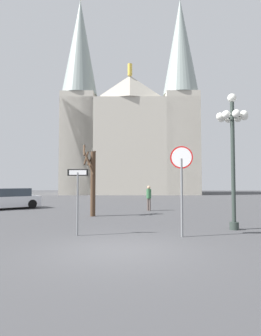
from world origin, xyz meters
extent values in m
plane|color=#424244|center=(0.00, 0.00, 0.00)|extent=(120.00, 120.00, 0.00)
cube|color=#BCB5A5|center=(-0.82, 40.52, 7.34)|extent=(21.23, 13.29, 14.68)
pyramid|color=#BCB5A5|center=(-0.74, 35.04, 16.43)|extent=(7.39, 2.12, 3.50)
cylinder|color=gold|center=(-0.74, 35.04, 19.08)|extent=(0.70, 0.70, 1.80)
cube|color=#BCB5A5|center=(-8.75, 36.44, 7.80)|extent=(5.13, 5.13, 15.60)
cone|color=gray|center=(-8.75, 36.44, 23.41)|extent=(5.55, 5.55, 15.63)
cube|color=#BCB5A5|center=(7.23, 36.69, 7.80)|extent=(5.13, 5.13, 15.60)
cone|color=gray|center=(7.23, 36.69, 23.41)|extent=(5.55, 5.55, 15.63)
cylinder|color=slate|center=(2.03, 2.00, 1.36)|extent=(0.08, 0.08, 2.71)
cylinder|color=red|center=(2.03, 2.00, 2.75)|extent=(0.78, 0.21, 0.79)
cylinder|color=white|center=(2.03, 1.98, 2.75)|extent=(0.68, 0.15, 0.69)
cylinder|color=slate|center=(-1.63, 2.13, 1.12)|extent=(0.07, 0.07, 2.23)
cube|color=black|center=(-1.63, 2.13, 2.23)|extent=(0.75, 0.07, 0.24)
cube|color=white|center=(-1.63, 2.11, 2.23)|extent=(0.63, 0.04, 0.17)
cylinder|color=#2D3833|center=(4.34, 3.58, 2.57)|extent=(0.16, 0.16, 5.13)
cylinder|color=#2D3833|center=(4.34, 3.58, 0.15)|extent=(0.36, 0.36, 0.30)
sphere|color=white|center=(4.34, 3.58, 5.31)|extent=(0.35, 0.35, 0.35)
sphere|color=white|center=(4.82, 3.58, 4.55)|extent=(0.32, 0.32, 0.32)
cylinder|color=#2D3833|center=(4.58, 3.58, 4.55)|extent=(0.05, 0.48, 0.05)
sphere|color=white|center=(4.68, 3.92, 4.55)|extent=(0.32, 0.32, 0.32)
cylinder|color=#2D3833|center=(4.51, 3.75, 4.55)|extent=(0.38, 0.38, 0.05)
sphere|color=white|center=(4.34, 4.06, 4.55)|extent=(0.32, 0.32, 0.32)
cylinder|color=#2D3833|center=(4.34, 3.82, 4.55)|extent=(0.48, 0.05, 0.05)
sphere|color=white|center=(3.99, 3.92, 4.55)|extent=(0.32, 0.32, 0.32)
cylinder|color=#2D3833|center=(4.16, 3.75, 4.55)|extent=(0.38, 0.38, 0.05)
sphere|color=white|center=(3.85, 3.58, 4.55)|extent=(0.32, 0.32, 0.32)
cylinder|color=#2D3833|center=(4.09, 3.58, 4.55)|extent=(0.05, 0.48, 0.05)
sphere|color=white|center=(3.99, 3.24, 4.55)|extent=(0.32, 0.32, 0.32)
cylinder|color=#2D3833|center=(4.16, 3.41, 4.55)|extent=(0.38, 0.38, 0.05)
sphere|color=white|center=(4.34, 3.09, 4.55)|extent=(0.32, 0.32, 0.32)
cylinder|color=#2D3833|center=(4.34, 3.34, 4.55)|extent=(0.48, 0.05, 0.05)
sphere|color=white|center=(4.68, 3.24, 4.55)|extent=(0.32, 0.32, 0.32)
cylinder|color=#2D3833|center=(4.51, 3.41, 4.55)|extent=(0.38, 0.38, 0.05)
cylinder|color=#473323|center=(-2.01, 7.96, 1.81)|extent=(0.28, 0.28, 3.62)
cylinder|color=#473323|center=(-2.26, 7.79, 3.10)|extent=(0.46, 0.61, 0.72)
cylinder|color=#473323|center=(-2.41, 7.99, 3.25)|extent=(0.16, 0.86, 0.82)
cylinder|color=#473323|center=(-2.50, 7.86, 3.67)|extent=(0.31, 1.05, 0.73)
cylinder|color=#473323|center=(-2.22, 7.66, 2.98)|extent=(0.74, 0.56, 1.41)
cylinder|color=#473323|center=(-2.13, 8.16, 3.27)|extent=(0.52, 0.37, 0.87)
cube|color=silver|center=(-8.73, 12.20, 0.52)|extent=(4.29, 4.11, 0.75)
cube|color=#333D47|center=(-8.57, 12.34, 1.18)|extent=(2.81, 2.76, 0.56)
cylinder|color=black|center=(-7.14, 12.54, 0.32)|extent=(0.62, 0.59, 0.64)
cylinder|color=black|center=(-8.22, 13.75, 0.32)|extent=(0.62, 0.59, 0.64)
cylinder|color=#594C47|center=(1.16, 11.22, 0.41)|extent=(0.12, 0.12, 0.82)
cylinder|color=#594C47|center=(1.28, 11.11, 0.41)|extent=(0.12, 0.12, 0.82)
cylinder|color=#33663F|center=(1.22, 11.17, 1.13)|extent=(0.32, 0.32, 0.62)
sphere|color=tan|center=(1.22, 11.17, 1.55)|extent=(0.22, 0.22, 0.22)
camera|label=1|loc=(0.53, -8.06, 1.88)|focal=30.76mm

